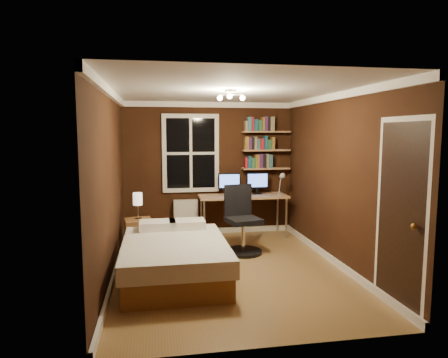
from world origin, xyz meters
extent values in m
plane|color=olive|center=(0.00, 0.00, 0.00)|extent=(4.20, 4.20, 0.00)
cube|color=black|center=(0.00, 2.10, 1.25)|extent=(3.20, 0.04, 2.50)
cube|color=black|center=(-1.60, 0.00, 1.25)|extent=(0.04, 4.20, 2.50)
cube|color=black|center=(1.60, 0.00, 1.25)|extent=(0.04, 4.20, 2.50)
cube|color=white|center=(0.00, 0.00, 2.50)|extent=(3.20, 4.20, 0.02)
cube|color=white|center=(-0.35, 2.06, 1.55)|extent=(1.06, 0.06, 1.46)
sphere|color=#BB8D3E|center=(1.55, -1.85, 1.00)|extent=(0.06, 0.06, 0.06)
cube|color=#AA7A52|center=(1.08, 1.98, 1.25)|extent=(0.92, 0.22, 0.03)
cube|color=#AA7A52|center=(1.08, 1.98, 1.60)|extent=(0.92, 0.22, 0.03)
cube|color=#AA7A52|center=(1.08, 1.98, 1.95)|extent=(0.92, 0.22, 0.03)
cube|color=brown|center=(-0.77, -0.25, 0.15)|extent=(1.28, 1.82, 0.29)
cube|color=silver|center=(-0.77, -0.25, 0.40)|extent=(1.35, 1.88, 0.22)
cube|color=white|center=(-0.99, 0.46, 0.57)|extent=(0.53, 0.37, 0.13)
cube|color=white|center=(-0.56, 0.46, 0.57)|extent=(0.53, 0.37, 0.13)
cube|color=brown|center=(-1.30, 1.14, 0.26)|extent=(0.48, 0.48, 0.53)
cube|color=silver|center=(-0.46, 1.98, 0.34)|extent=(0.45, 0.16, 0.68)
cube|color=#AA7A52|center=(0.59, 1.77, 0.76)|extent=(1.64, 0.61, 0.04)
cylinder|color=beige|center=(-0.17, 1.51, 0.37)|extent=(0.04, 0.04, 0.74)
cylinder|color=beige|center=(1.35, 1.51, 0.37)|extent=(0.04, 0.04, 0.74)
cylinder|color=beige|center=(-0.17, 2.04, 0.37)|extent=(0.04, 0.04, 0.74)
cylinder|color=beige|center=(1.35, 2.04, 0.37)|extent=(0.04, 0.04, 0.74)
cylinder|color=black|center=(0.37, 0.71, 0.03)|extent=(0.60, 0.60, 0.05)
cylinder|color=silver|center=(0.37, 0.71, 0.28)|extent=(0.07, 0.07, 0.45)
cube|color=black|center=(0.37, 0.71, 0.54)|extent=(0.59, 0.59, 0.08)
cube|color=black|center=(0.32, 0.92, 0.84)|extent=(0.47, 0.16, 0.51)
camera|label=1|loc=(-1.00, -5.39, 1.94)|focal=32.00mm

